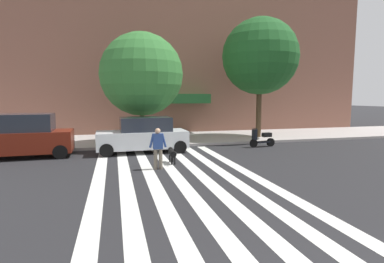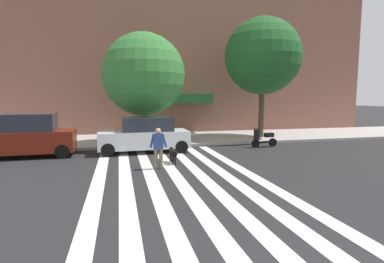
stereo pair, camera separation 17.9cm
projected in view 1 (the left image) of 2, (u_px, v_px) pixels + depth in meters
name	position (u px, v px, depth m)	size (l,w,h in m)	color
ground_plane	(210.00, 181.00, 10.25)	(160.00, 160.00, 0.00)	#232326
sidewalk_far	(163.00, 139.00, 20.15)	(80.00, 6.00, 0.15)	#AFA7A2
crosswalk_stripes	(182.00, 183.00, 10.00)	(5.85, 14.01, 0.01)	silver
parked_car_near_curb	(23.00, 137.00, 14.13)	(4.55, 2.00, 2.07)	maroon
parked_car_behind_first	(143.00, 135.00, 15.55)	(4.62, 2.03, 1.82)	silver
parked_scooter	(262.00, 139.00, 17.29)	(1.63, 0.52, 1.11)	black
street_tree_nearest	(142.00, 74.00, 17.34)	(4.78, 4.78, 6.40)	#4C3823
street_tree_middle	(260.00, 57.00, 20.07)	(5.08, 5.08, 7.96)	#4C3823
pedestrian_dog_walker	(158.00, 146.00, 11.85)	(0.71, 0.25, 1.64)	#6B6051
dog_on_leash	(172.00, 153.00, 12.99)	(0.28, 1.12, 0.65)	black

